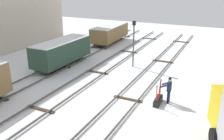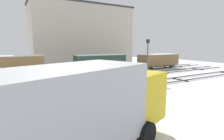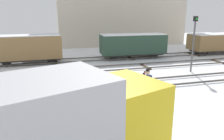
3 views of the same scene
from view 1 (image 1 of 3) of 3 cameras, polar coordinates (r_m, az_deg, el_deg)
The scene contains 9 objects.
ground_plane at distance 16.35m, azimuth 3.63°, elevation -6.73°, with size 60.00×60.00×0.00m, color white.
track_main_line at distance 16.30m, azimuth 3.64°, elevation -6.39°, with size 44.00×1.94×0.18m.
track_siding_near at distance 18.12m, azimuth -8.78°, elevation -3.80°, with size 44.00×1.94×0.18m.
track_siding_far at distance 20.28m, azimuth -17.36°, elevation -1.88°, with size 44.00×1.94×0.18m.
switch_lever_frame at distance 15.98m, azimuth 10.48°, elevation -6.72°, with size 1.26×0.42×1.45m.
rail_worker at distance 15.91m, azimuth 12.83°, elevation -4.13°, with size 0.55×0.65×1.73m.
signal_post at distance 21.76m, azimuth 4.98°, elevation 6.97°, with size 0.24×0.32×4.06m.
freight_car_back_track at distance 30.69m, azimuth -0.48°, elevation 8.51°, with size 6.42×2.46×2.14m.
freight_car_mid_siding at distance 22.59m, azimuth -11.36°, elevation 4.19°, with size 6.24×2.22×2.33m.
Camera 1 is at (-13.60, -5.36, 7.32)m, focal length 40.01 mm.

